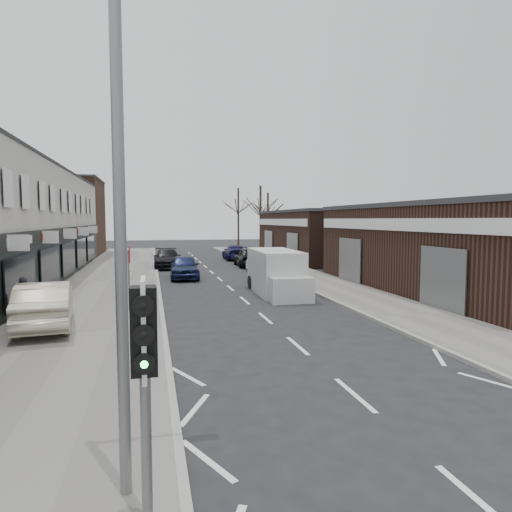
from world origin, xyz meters
TOP-DOWN VIEW (x-y plane):
  - ground at (0.00, 0.00)m, footprint 160.00×160.00m
  - pavement_left at (-6.75, 22.00)m, footprint 5.50×64.00m
  - pavement_right at (5.75, 22.00)m, footprint 3.50×64.00m
  - brick_block_far at (-13.50, 45.00)m, footprint 8.00×10.00m
  - right_unit_near at (12.50, 14.00)m, footprint 10.00×18.00m
  - right_unit_far at (12.50, 34.00)m, footprint 10.00×16.00m
  - tree_far_a at (9.00, 48.00)m, footprint 3.60×3.60m
  - tree_far_b at (11.50, 54.00)m, footprint 3.60×3.60m
  - tree_far_c at (8.50, 60.00)m, footprint 3.60×3.60m
  - traffic_light at (-4.40, -2.02)m, footprint 0.28×0.60m
  - street_lamp at (-4.53, -0.80)m, footprint 2.23×0.22m
  - warning_sign at (-5.16, 12.00)m, footprint 0.12×0.80m
  - white_van at (2.00, 15.59)m, footprint 2.19×5.86m
  - sedan_on_pavement at (-7.92, 9.79)m, footprint 2.33×5.03m
  - pedestrian at (-8.81, 10.71)m, footprint 0.66×0.47m
  - parked_car_left_a at (-2.20, 22.88)m, footprint 2.00×4.60m
  - parked_car_left_b at (-3.05, 29.75)m, footprint 2.13×5.15m
  - parked_car_right_a at (3.50, 23.92)m, footprint 1.87×4.63m
  - parked_car_right_b at (3.43, 29.36)m, footprint 2.03×4.73m
  - parked_car_right_c at (3.50, 35.88)m, footprint 2.19×4.93m

SIDE VIEW (x-z plane):
  - ground at x=0.00m, z-range 0.00..0.00m
  - tree_far_a at x=9.00m, z-range -4.00..4.00m
  - tree_far_b at x=11.50m, z-range -3.75..3.75m
  - tree_far_c at x=8.50m, z-range -4.25..4.25m
  - pavement_left at x=-6.75m, z-range 0.00..0.12m
  - pavement_right at x=5.75m, z-range 0.00..0.12m
  - parked_car_right_c at x=3.50m, z-range 0.00..1.41m
  - parked_car_left_b at x=-3.05m, z-range 0.00..1.49m
  - parked_car_right_a at x=3.50m, z-range 0.00..1.50m
  - parked_car_left_a at x=-2.20m, z-range 0.00..1.54m
  - parked_car_right_b at x=3.43m, z-range 0.00..1.59m
  - sedan_on_pavement at x=-7.92m, z-range 0.12..1.72m
  - pedestrian at x=-8.81m, z-range 0.12..1.81m
  - white_van at x=2.00m, z-range -0.06..2.20m
  - warning_sign at x=-5.16m, z-range 0.85..3.55m
  - right_unit_near at x=12.50m, z-range 0.00..4.50m
  - right_unit_far at x=12.50m, z-range 0.00..4.50m
  - traffic_light at x=-4.40m, z-range 0.86..3.96m
  - brick_block_far at x=-13.50m, z-range 0.00..8.00m
  - street_lamp at x=-4.53m, z-range 0.62..8.62m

